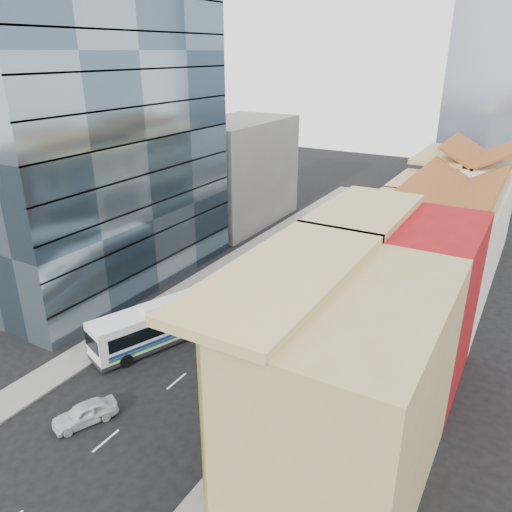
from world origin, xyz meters
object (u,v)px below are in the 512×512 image
Objects in this scene: office_tower at (99,135)px; sedan_left at (85,413)px; bus_right at (305,311)px; bus_left_near at (161,323)px; bus_left_far at (247,284)px; shophouse_tan at (349,399)px.

sedan_left is at bearing -49.96° from office_tower.
office_tower is 2.53× the size of bus_right.
bus_right is (9.43, 7.72, 0.03)m from bus_left_near.
bus_right is 19.24m from sedan_left.
office_tower is 2.57× the size of bus_left_near.
office_tower is at bearing 160.61° from bus_right.
office_tower reaches higher than bus_left_far.
bus_left_near is 12.19m from bus_right.
bus_left_near is at bearing -104.11° from bus_left_far.
shophouse_tan is at bearing 36.66° from sedan_left.
shophouse_tan reaches higher than bus_left_far.
shophouse_tan is at bearing -46.50° from bus_left_far.
office_tower is at bearing -171.47° from bus_left_far.
office_tower reaches higher than sedan_left.
bus_left_far is (-16.00, 16.44, -4.19)m from shophouse_tan.
bus_right reaches higher than sedan_left.
shophouse_tan is 17.34m from bus_right.
office_tower reaches higher than bus_left_near.
shophouse_tan reaches higher than sedan_left.
shophouse_tan is at bearing -78.22° from bus_right.
office_tower is 25.68m from bus_right.
bus_right is 2.87× the size of sedan_left.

